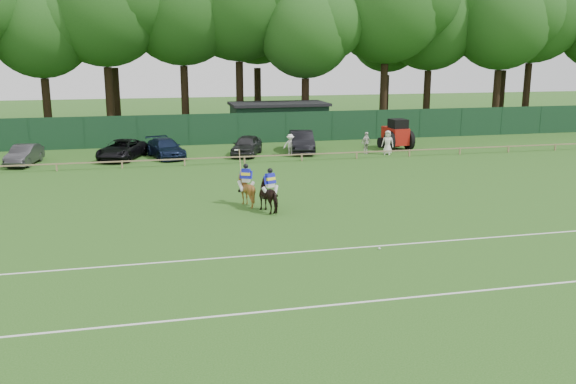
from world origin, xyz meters
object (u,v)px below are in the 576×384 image
object	(u,v)px
spectator_mid	(366,143)
tractor	(396,135)
hatch_grey	(247,145)
suv_black	(122,150)
spectator_right	(388,143)
horse_dark	(270,196)
sedan_navy	(166,148)
polo_ball	(379,249)
horse_chestnut	(246,191)
spectator_left	(290,145)
estate_black	(301,142)
sedan_grey	(24,155)
utility_shed	(279,120)

from	to	relation	value
spectator_mid	tractor	xyz separation A→B (m)	(2.96, 1.38, 0.31)
hatch_grey	spectator_mid	size ratio (longest dim) A/B	2.65
suv_black	spectator_right	world-z (taller)	spectator_right
horse_dark	spectator_mid	size ratio (longest dim) A/B	1.10
sedan_navy	polo_ball	world-z (taller)	sedan_navy
sedan_navy	spectator_mid	world-z (taller)	spectator_mid
horse_chestnut	polo_ball	xyz separation A→B (m)	(3.81, -7.98, -0.70)
sedan_navy	spectator_left	world-z (taller)	spectator_left
horse_dark	tractor	size ratio (longest dim) A/B	0.60
horse_chestnut	estate_black	world-z (taller)	estate_black
sedan_grey	polo_ball	size ratio (longest dim) A/B	44.80
horse_dark	tractor	bearing A→B (deg)	-150.59
horse_dark	hatch_grey	distance (m)	16.10
spectator_left	tractor	distance (m)	8.66
sedan_navy	estate_black	bearing A→B (deg)	-14.19
sedan_navy	spectator_right	distance (m)	16.04
spectator_mid	polo_ball	distance (m)	22.64
estate_black	tractor	xyz separation A→B (m)	(7.45, -0.35, 0.32)
spectator_right	utility_shed	bearing A→B (deg)	144.34
horse_dark	estate_black	distance (m)	17.53
estate_black	utility_shed	bearing A→B (deg)	99.06
suv_black	estate_black	world-z (taller)	estate_black
spectator_left	polo_ball	size ratio (longest dim) A/B	17.17
sedan_navy	polo_ball	bearing A→B (deg)	-88.00
spectator_mid	spectator_right	distance (m)	1.59
horse_chestnut	spectator_left	world-z (taller)	spectator_left
spectator_mid	tractor	size ratio (longest dim) A/B	0.55
horse_chestnut	spectator_left	xyz separation A→B (m)	(5.54, 13.88, 0.03)
sedan_grey	sedan_navy	distance (m)	9.30
sedan_navy	estate_black	size ratio (longest dim) A/B	0.96
estate_black	spectator_right	xyz separation A→B (m)	(5.84, -2.55, 0.09)
utility_shed	sedan_grey	bearing A→B (deg)	-154.63
spectator_left	estate_black	bearing A→B (deg)	55.11
sedan_grey	spectator_mid	distance (m)	23.80
horse_dark	sedan_grey	distance (m)	20.69
suv_black	spectator_left	xyz separation A→B (m)	(11.88, -1.09, 0.09)
suv_black	sedan_grey	bearing A→B (deg)	-153.30
hatch_grey	sedan_grey	bearing A→B (deg)	-156.88
suv_black	hatch_grey	distance (m)	8.80
horse_chestnut	sedan_grey	distance (m)	19.02
sedan_grey	spectator_mid	size ratio (longest dim) A/B	2.51
sedan_grey	tractor	distance (m)	26.75
polo_ball	utility_shed	size ratio (longest dim) A/B	0.01
suv_black	hatch_grey	size ratio (longest dim) A/B	1.15
estate_black	polo_ball	world-z (taller)	estate_black
horse_dark	suv_black	bearing A→B (deg)	-87.49
horse_chestnut	estate_black	bearing A→B (deg)	-88.18
suv_black	spectator_mid	size ratio (longest dim) A/B	3.05
spectator_left	spectator_mid	xyz separation A→B (m)	(5.65, -0.47, 0.03)
hatch_grey	polo_ball	xyz separation A→B (m)	(1.36, -22.58, -0.68)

